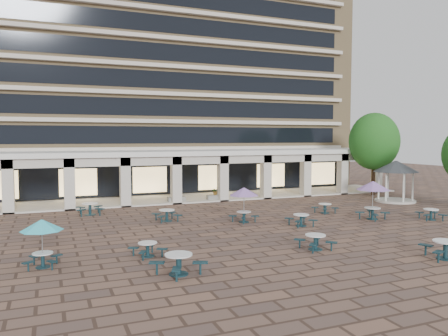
{
  "coord_description": "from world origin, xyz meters",
  "views": [
    {
      "loc": [
        -11.99,
        -22.84,
        5.55
      ],
      "look_at": [
        -1.57,
        3.0,
        3.61
      ],
      "focal_mm": 35.0,
      "sensor_mm": 36.0,
      "label": 1
    }
  ],
  "objects_px": {
    "planter_left": "(176,197)",
    "planter_right": "(215,195)",
    "picnic_table_0": "(148,248)",
    "picnic_table_3": "(446,248)",
    "picnic_table_1": "(315,241)",
    "gazebo": "(396,171)"
  },
  "relations": [
    {
      "from": "picnic_table_1",
      "to": "planter_right",
      "type": "relative_size",
      "value": 1.16
    },
    {
      "from": "planter_right",
      "to": "picnic_table_0",
      "type": "bearing_deg",
      "value": -120.7
    },
    {
      "from": "picnic_table_1",
      "to": "planter_right",
      "type": "height_order",
      "value": "planter_right"
    },
    {
      "from": "picnic_table_3",
      "to": "picnic_table_0",
      "type": "bearing_deg",
      "value": 178.51
    },
    {
      "from": "picnic_table_0",
      "to": "planter_right",
      "type": "bearing_deg",
      "value": 43.99
    },
    {
      "from": "picnic_table_0",
      "to": "picnic_table_1",
      "type": "xyz_separation_m",
      "value": [
        7.99,
        -1.86,
        0.05
      ]
    },
    {
      "from": "picnic_table_3",
      "to": "gazebo",
      "type": "distance_m",
      "value": 18.68
    },
    {
      "from": "picnic_table_0",
      "to": "planter_right",
      "type": "relative_size",
      "value": 1.17
    },
    {
      "from": "planter_left",
      "to": "picnic_table_0",
      "type": "bearing_deg",
      "value": -110.31
    },
    {
      "from": "gazebo",
      "to": "planter_left",
      "type": "relative_size",
      "value": 2.54
    },
    {
      "from": "picnic_table_3",
      "to": "planter_right",
      "type": "relative_size",
      "value": 1.54
    },
    {
      "from": "picnic_table_0",
      "to": "picnic_table_3",
      "type": "height_order",
      "value": "picnic_table_3"
    },
    {
      "from": "planter_left",
      "to": "planter_right",
      "type": "height_order",
      "value": "planter_left"
    },
    {
      "from": "picnic_table_1",
      "to": "picnic_table_3",
      "type": "distance_m",
      "value": 5.85
    },
    {
      "from": "picnic_table_3",
      "to": "planter_left",
      "type": "bearing_deg",
      "value": 129.65
    },
    {
      "from": "picnic_table_1",
      "to": "planter_right",
      "type": "distance_m",
      "value": 17.73
    },
    {
      "from": "picnic_table_0",
      "to": "gazebo",
      "type": "xyz_separation_m",
      "value": [
        23.65,
        9.36,
        2.27
      ]
    },
    {
      "from": "picnic_table_1",
      "to": "picnic_table_3",
      "type": "relative_size",
      "value": 0.76
    },
    {
      "from": "picnic_table_1",
      "to": "planter_right",
      "type": "bearing_deg",
      "value": 83.03
    },
    {
      "from": "picnic_table_1",
      "to": "gazebo",
      "type": "distance_m",
      "value": 19.4
    },
    {
      "from": "planter_left",
      "to": "planter_right",
      "type": "bearing_deg",
      "value": 0.0
    },
    {
      "from": "picnic_table_3",
      "to": "planter_left",
      "type": "distance_m",
      "value": 22.35
    }
  ]
}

